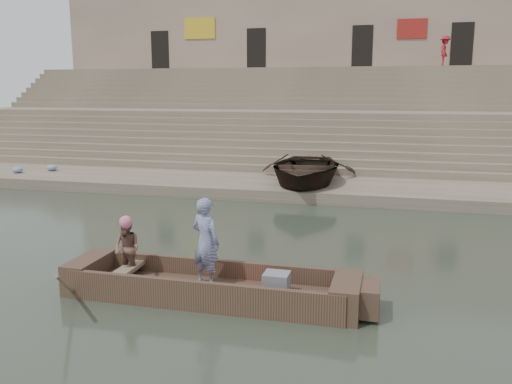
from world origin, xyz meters
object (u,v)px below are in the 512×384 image
at_px(pedestrian, 445,51).
at_px(television, 276,283).
at_px(beached_rowboat, 305,168).
at_px(standing_man, 206,242).
at_px(main_rowboat, 210,293).
at_px(rowing_man, 127,249).

bearing_deg(pedestrian, television, 179.44).
height_order(television, beached_rowboat, beached_rowboat).
height_order(television, pedestrian, pedestrian).
bearing_deg(standing_man, beached_rowboat, -68.81).
bearing_deg(pedestrian, standing_man, 176.25).
bearing_deg(main_rowboat, pedestrian, 76.40).
relative_size(main_rowboat, standing_man, 2.94).
xyz_separation_m(rowing_man, pedestrian, (7.65, 24.26, 5.25)).
relative_size(rowing_man, beached_rowboat, 0.22).
distance_m(main_rowboat, television, 1.31).
height_order(beached_rowboat, pedestrian, pedestrian).
height_order(standing_man, television, standing_man).
bearing_deg(standing_man, television, -163.58).
relative_size(standing_man, pedestrian, 0.98).
distance_m(main_rowboat, standing_man, 0.98).
bearing_deg(beached_rowboat, television, -87.16).
bearing_deg(rowing_man, pedestrian, 87.55).
relative_size(standing_man, rowing_man, 1.43).
bearing_deg(beached_rowboat, main_rowboat, -93.93).
distance_m(main_rowboat, beached_rowboat, 10.79).
distance_m(rowing_man, pedestrian, 25.97).
relative_size(rowing_man, pedestrian, 0.69).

